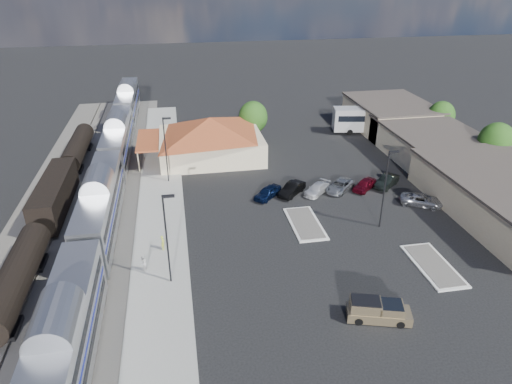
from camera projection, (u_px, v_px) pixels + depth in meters
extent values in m
plane|color=black|center=(274.00, 237.00, 48.88)|extent=(280.00, 280.00, 0.00)
cube|color=#4C4944|center=(82.00, 217.00, 52.53)|extent=(16.00, 100.00, 0.12)
cube|color=gray|center=(161.00, 219.00, 52.20)|extent=(5.50, 92.00, 0.18)
cube|color=silver|center=(63.00, 353.00, 30.21)|extent=(3.00, 20.00, 5.00)
cube|color=black|center=(70.00, 382.00, 31.44)|extent=(2.20, 16.00, 0.60)
cube|color=silver|center=(101.00, 206.00, 48.71)|extent=(3.00, 20.00, 5.00)
cube|color=black|center=(105.00, 228.00, 49.94)|extent=(2.20, 16.00, 0.60)
cube|color=silver|center=(118.00, 140.00, 67.21)|extent=(3.00, 20.00, 5.00)
cube|color=black|center=(121.00, 157.00, 68.44)|extent=(2.20, 16.00, 0.60)
cube|color=silver|center=(128.00, 102.00, 85.71)|extent=(3.00, 20.00, 5.00)
cube|color=black|center=(130.00, 116.00, 86.94)|extent=(2.20, 16.00, 0.60)
cylinder|color=black|center=(16.00, 277.00, 39.11)|extent=(2.80, 14.00, 2.80)
cube|color=black|center=(21.00, 294.00, 39.91)|extent=(2.20, 12.00, 0.60)
cube|color=black|center=(55.00, 194.00, 53.16)|extent=(2.80, 14.00, 3.60)
cube|color=black|center=(58.00, 208.00, 54.00)|extent=(2.20, 12.00, 0.60)
cylinder|color=black|center=(78.00, 147.00, 67.30)|extent=(2.80, 14.00, 2.80)
cube|color=black|center=(80.00, 158.00, 68.10)|extent=(2.20, 12.00, 0.60)
cube|color=#C3AF8F|center=(211.00, 146.00, 68.50)|extent=(15.00, 12.00, 3.60)
pyramid|color=brown|center=(210.00, 126.00, 67.12)|extent=(15.30, 12.24, 2.60)
cube|color=brown|center=(148.00, 140.00, 66.37)|extent=(3.20, 9.60, 0.25)
cube|color=#C6B28C|center=(512.00, 198.00, 52.44)|extent=(14.00, 22.00, 4.20)
cube|color=#C6B28C|center=(431.00, 145.00, 68.34)|extent=(12.00, 18.00, 4.00)
cube|color=#3F3833|center=(433.00, 131.00, 67.38)|extent=(12.40, 18.40, 0.30)
cube|color=#C6B28C|center=(390.00, 116.00, 80.56)|extent=(12.00, 16.00, 4.50)
cube|color=#3F3833|center=(392.00, 103.00, 79.49)|extent=(12.40, 16.40, 0.30)
cube|color=silver|center=(305.00, 223.00, 51.25)|extent=(3.30, 7.50, 0.15)
cube|color=#4C4944|center=(305.00, 223.00, 51.21)|extent=(2.70, 6.90, 0.10)
cube|color=silver|center=(433.00, 266.00, 44.04)|extent=(3.30, 7.50, 0.15)
cube|color=#4C4944|center=(433.00, 265.00, 44.01)|extent=(2.70, 6.90, 0.10)
cylinder|color=black|center=(167.00, 241.00, 39.82)|extent=(0.16, 0.16, 9.00)
cube|color=black|center=(168.00, 196.00, 37.97)|extent=(1.00, 0.25, 0.22)
cylinder|color=black|center=(166.00, 151.00, 59.21)|extent=(0.16, 0.16, 9.00)
cube|color=black|center=(167.00, 118.00, 57.35)|extent=(1.00, 0.25, 0.22)
cylinder|color=black|center=(384.00, 190.00, 48.80)|extent=(0.16, 0.16, 9.00)
cube|color=black|center=(394.00, 152.00, 46.94)|extent=(1.00, 0.25, 0.22)
cylinder|color=#382314|center=(491.00, 161.00, 64.27)|extent=(0.30, 0.30, 2.86)
ellipsoid|color=#154112|center=(496.00, 142.00, 63.02)|extent=(4.94, 4.94, 5.46)
cylinder|color=#382314|center=(438.00, 130.00, 76.67)|extent=(0.30, 0.30, 2.55)
ellipsoid|color=#154112|center=(441.00, 116.00, 75.56)|extent=(4.41, 4.41, 4.87)
cylinder|color=#382314|center=(253.00, 133.00, 75.18)|extent=(0.30, 0.30, 2.73)
ellipsoid|color=#154112|center=(253.00, 117.00, 73.99)|extent=(4.71, 4.71, 5.21)
cube|color=#96825C|center=(378.00, 314.00, 37.29)|extent=(5.46, 3.25, 0.84)
cube|color=#96825C|center=(379.00, 308.00, 37.00)|extent=(2.37, 2.25, 0.89)
cube|color=#96825C|center=(380.00, 307.00, 36.96)|extent=(2.87, 2.40, 1.03)
cylinder|color=black|center=(401.00, 324.00, 36.46)|extent=(0.72, 0.44, 0.67)
cylinder|color=black|center=(397.00, 310.00, 37.96)|extent=(0.72, 0.44, 0.67)
cylinder|color=black|center=(359.00, 321.00, 36.78)|extent=(0.72, 0.44, 0.67)
cylinder|color=black|center=(357.00, 307.00, 38.27)|extent=(0.72, 0.44, 0.67)
imported|color=#9E9FA6|center=(422.00, 200.00, 55.01)|extent=(5.49, 4.52, 1.39)
cube|color=silver|center=(373.00, 119.00, 78.35)|extent=(13.87, 5.28, 3.84)
cube|color=black|center=(373.00, 116.00, 78.15)|extent=(12.81, 5.13, 1.02)
cylinder|color=black|center=(401.00, 132.00, 78.04)|extent=(1.06, 0.51, 1.02)
cylinder|color=black|center=(397.00, 127.00, 80.40)|extent=(1.06, 0.51, 1.02)
cylinder|color=black|center=(350.00, 132.00, 78.01)|extent=(1.06, 0.51, 1.02)
cylinder|color=black|center=(347.00, 127.00, 80.38)|extent=(1.06, 0.51, 1.02)
imported|color=#C6D342|center=(163.00, 242.00, 46.08)|extent=(0.44, 0.62, 1.60)
imported|color=silver|center=(143.00, 263.00, 42.81)|extent=(0.84, 0.95, 1.65)
imported|color=#0B183B|center=(268.00, 192.00, 56.82)|extent=(4.29, 4.22, 1.46)
imported|color=black|center=(292.00, 189.00, 57.59)|extent=(4.33, 4.43, 1.51)
imported|color=white|center=(317.00, 189.00, 57.89)|extent=(4.45, 4.25, 1.27)
imported|color=gray|center=(340.00, 186.00, 58.65)|extent=(5.04, 4.95, 1.35)
imported|color=maroon|center=(365.00, 185.00, 58.89)|extent=(4.23, 3.93, 1.41)
imported|color=black|center=(387.00, 181.00, 59.64)|extent=(4.52, 4.25, 1.52)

